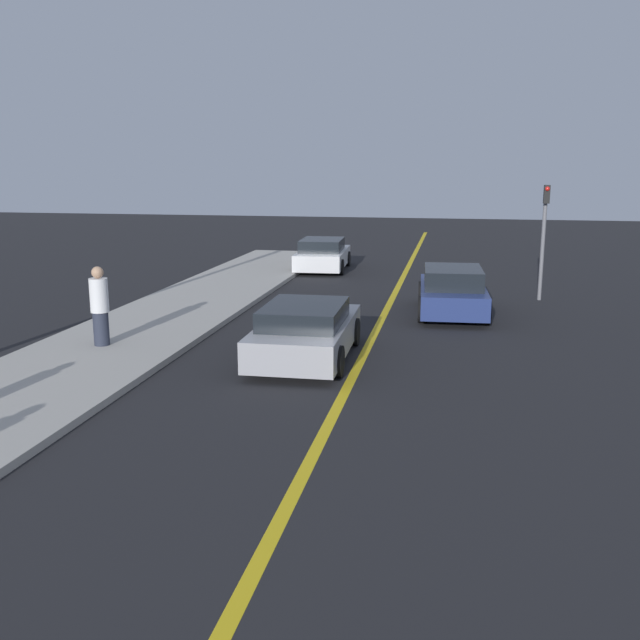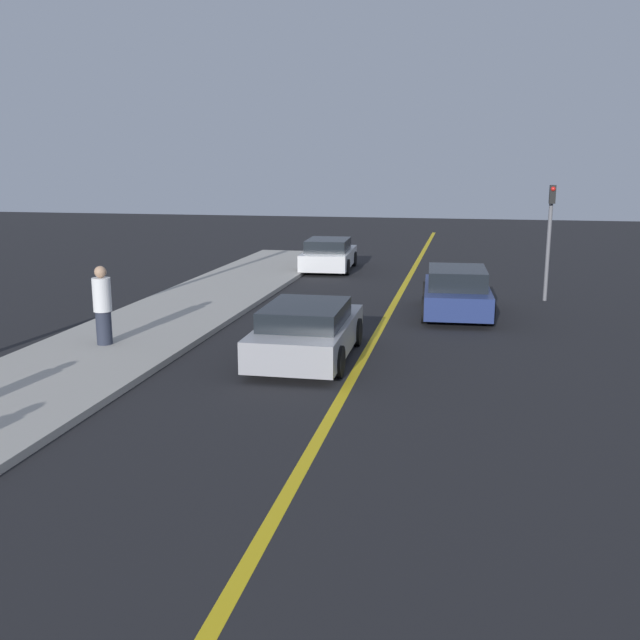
{
  "view_description": "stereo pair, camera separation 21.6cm",
  "coord_description": "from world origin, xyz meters",
  "px_view_note": "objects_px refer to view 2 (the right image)",
  "views": [
    {
      "loc": [
        1.95,
        2.9,
        4.19
      ],
      "look_at": [
        -0.57,
        15.97,
        1.26
      ],
      "focal_mm": 40.0,
      "sensor_mm": 36.0,
      "label": 1
    },
    {
      "loc": [
        2.17,
        2.94,
        4.19
      ],
      "look_at": [
        -0.57,
        15.97,
        1.26
      ],
      "focal_mm": 40.0,
      "sensor_mm": 36.0,
      "label": 2
    }
  ],
  "objects_px": {
    "car_ahead_center": "(307,331)",
    "car_parked_left_lot": "(329,255)",
    "traffic_light": "(550,230)",
    "pedestrian_by_sign": "(103,306)",
    "car_far_distant": "(457,292)"
  },
  "relations": [
    {
      "from": "car_parked_left_lot",
      "to": "pedestrian_by_sign",
      "type": "xyz_separation_m",
      "value": [
        -2.58,
        -13.48,
        0.43
      ]
    },
    {
      "from": "pedestrian_by_sign",
      "to": "car_far_distant",
      "type": "bearing_deg",
      "value": 35.84
    },
    {
      "from": "car_far_distant",
      "to": "pedestrian_by_sign",
      "type": "distance_m",
      "value": 9.63
    },
    {
      "from": "car_far_distant",
      "to": "car_ahead_center",
      "type": "bearing_deg",
      "value": -122.86
    },
    {
      "from": "car_ahead_center",
      "to": "car_parked_left_lot",
      "type": "relative_size",
      "value": 1.02
    },
    {
      "from": "pedestrian_by_sign",
      "to": "traffic_light",
      "type": "bearing_deg",
      "value": 38.53
    },
    {
      "from": "car_far_distant",
      "to": "traffic_light",
      "type": "height_order",
      "value": "traffic_light"
    },
    {
      "from": "pedestrian_by_sign",
      "to": "car_parked_left_lot",
      "type": "bearing_deg",
      "value": 79.16
    },
    {
      "from": "pedestrian_by_sign",
      "to": "car_ahead_center",
      "type": "bearing_deg",
      "value": 2.99
    },
    {
      "from": "car_parked_left_lot",
      "to": "car_far_distant",
      "type": "bearing_deg",
      "value": -59.24
    },
    {
      "from": "car_ahead_center",
      "to": "car_far_distant",
      "type": "xyz_separation_m",
      "value": [
        3.09,
        5.39,
        0.05
      ]
    },
    {
      "from": "car_far_distant",
      "to": "pedestrian_by_sign",
      "type": "relative_size",
      "value": 2.28
    },
    {
      "from": "car_ahead_center",
      "to": "traffic_light",
      "type": "distance_m",
      "value": 10.08
    },
    {
      "from": "car_ahead_center",
      "to": "traffic_light",
      "type": "height_order",
      "value": "traffic_light"
    },
    {
      "from": "car_ahead_center",
      "to": "car_parked_left_lot",
      "type": "distance_m",
      "value": 13.41
    }
  ]
}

